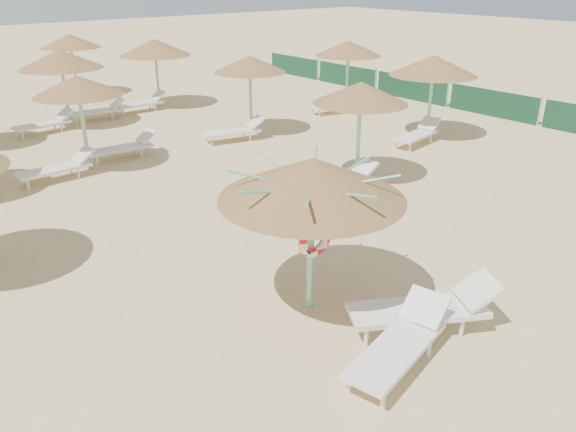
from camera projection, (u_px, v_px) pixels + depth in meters
ground at (343, 305)px, 9.58m from camera, size 120.00×120.00×0.00m
main_palapa at (312, 180)px, 8.61m from camera, size 2.95×2.95×2.64m
lounger_main_a at (401, 343)px, 8.01m from camera, size 2.21×1.10×0.77m
lounger_main_b at (428, 307)px, 8.78m from camera, size 2.36×1.77×0.84m
palapa_field at (140, 70)px, 17.88m from camera, size 19.01×18.56×2.72m
windbreak_fence at (412, 88)px, 24.55m from camera, size 0.08×19.84×1.10m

